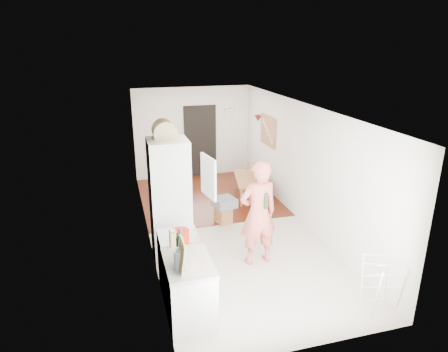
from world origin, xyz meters
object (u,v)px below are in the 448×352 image
dining_table (253,189)px  dining_chair (257,183)px  person (259,204)px  stool (223,215)px  drying_rack (382,284)px

dining_table → dining_chair: bearing=-162.3°
person → dining_chair: person is taller
dining_chair → stool: 1.54m
stool → drying_rack: (1.40, -3.34, 0.22)m
stool → drying_rack: 3.63m
person → drying_rack: size_ratio=2.68×
dining_table → drying_rack: drying_rack is taller
dining_chair → stool: size_ratio=2.35×
dining_chair → stool: (-1.12, -1.02, -0.25)m
dining_chair → stool: dining_chair is taller
person → drying_rack: bearing=122.3°
stool → person: bearing=-85.0°
drying_rack → stool: bearing=130.8°
dining_table → stool: bearing=150.4°
dining_table → stool: 1.65m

